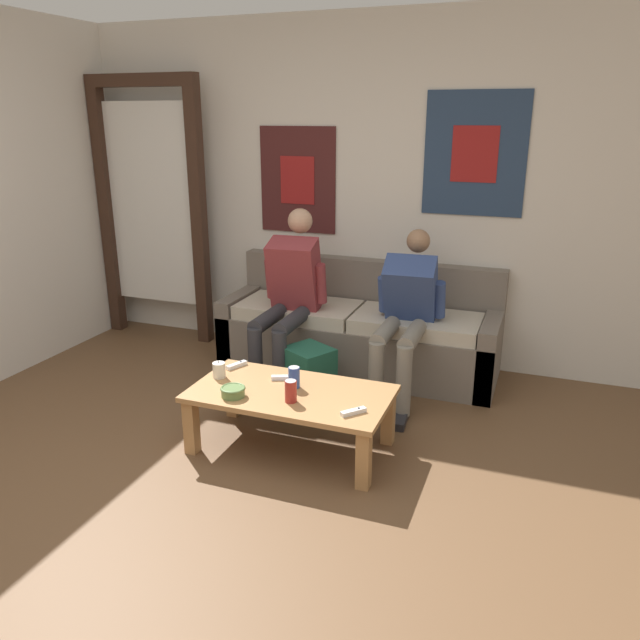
{
  "coord_description": "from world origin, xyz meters",
  "views": [
    {
      "loc": [
        1.5,
        -1.95,
        1.85
      ],
      "look_at": [
        0.21,
        1.47,
        0.64
      ],
      "focal_mm": 35.0,
      "sensor_mm": 36.0,
      "label": 1
    }
  ],
  "objects_px": {
    "ceramic_bowl": "(233,391)",
    "game_controller_near_right": "(353,412)",
    "person_seated_adult": "(289,292)",
    "backpack": "(308,376)",
    "pillar_candle": "(219,370)",
    "drink_can_blue": "(294,377)",
    "couch": "(359,333)",
    "game_controller_near_left": "(284,378)",
    "coffee_table": "(291,400)",
    "game_controller_far_center": "(237,365)",
    "person_seated_teen": "(406,310)",
    "drink_can_red": "(291,391)"
  },
  "relations": [
    {
      "from": "backpack",
      "to": "pillar_candle",
      "type": "relative_size",
      "value": 3.64
    },
    {
      "from": "couch",
      "to": "coffee_table",
      "type": "distance_m",
      "value": 1.29
    },
    {
      "from": "pillar_candle",
      "to": "drink_can_blue",
      "type": "distance_m",
      "value": 0.47
    },
    {
      "from": "person_seated_adult",
      "to": "pillar_candle",
      "type": "xyz_separation_m",
      "value": [
        -0.06,
        -0.92,
        -0.25
      ]
    },
    {
      "from": "coffee_table",
      "to": "backpack",
      "type": "height_order",
      "value": "backpack"
    },
    {
      "from": "coffee_table",
      "to": "pillar_candle",
      "type": "relative_size",
      "value": 10.87
    },
    {
      "from": "couch",
      "to": "person_seated_adult",
      "type": "xyz_separation_m",
      "value": [
        -0.42,
        -0.35,
        0.37
      ]
    },
    {
      "from": "person_seated_teen",
      "to": "game_controller_far_center",
      "type": "xyz_separation_m",
      "value": [
        -0.88,
        -0.76,
        -0.23
      ]
    },
    {
      "from": "couch",
      "to": "coffee_table",
      "type": "xyz_separation_m",
      "value": [
        -0.01,
        -1.29,
        0.02
      ]
    },
    {
      "from": "game_controller_near_right",
      "to": "backpack",
      "type": "bearing_deg",
      "value": 126.58
    },
    {
      "from": "person_seated_teen",
      "to": "person_seated_adult",
      "type": "bearing_deg",
      "value": -178.22
    },
    {
      "from": "person_seated_adult",
      "to": "drink_can_blue",
      "type": "relative_size",
      "value": 9.76
    },
    {
      "from": "person_seated_adult",
      "to": "game_controller_far_center",
      "type": "distance_m",
      "value": 0.79
    },
    {
      "from": "coffee_table",
      "to": "drink_can_red",
      "type": "distance_m",
      "value": 0.18
    },
    {
      "from": "game_controller_near_left",
      "to": "game_controller_far_center",
      "type": "relative_size",
      "value": 1.0
    },
    {
      "from": "coffee_table",
      "to": "ceramic_bowl",
      "type": "distance_m",
      "value": 0.34
    },
    {
      "from": "coffee_table",
      "to": "game_controller_near_left",
      "type": "xyz_separation_m",
      "value": [
        -0.1,
        0.13,
        0.07
      ]
    },
    {
      "from": "couch",
      "to": "ceramic_bowl",
      "type": "height_order",
      "value": "couch"
    },
    {
      "from": "ceramic_bowl",
      "to": "person_seated_adult",
      "type": "bearing_deg",
      "value": 97.08
    },
    {
      "from": "coffee_table",
      "to": "drink_can_blue",
      "type": "height_order",
      "value": "drink_can_blue"
    },
    {
      "from": "game_controller_near_left",
      "to": "game_controller_far_center",
      "type": "height_order",
      "value": "same"
    },
    {
      "from": "game_controller_far_center",
      "to": "pillar_candle",
      "type": "bearing_deg",
      "value": -97.05
    },
    {
      "from": "backpack",
      "to": "game_controller_near_right",
      "type": "xyz_separation_m",
      "value": [
        0.56,
        -0.75,
        0.19
      ]
    },
    {
      "from": "coffee_table",
      "to": "person_seated_adult",
      "type": "xyz_separation_m",
      "value": [
        -0.41,
        0.95,
        0.35
      ]
    },
    {
      "from": "pillar_candle",
      "to": "person_seated_teen",
      "type": "bearing_deg",
      "value": 46.18
    },
    {
      "from": "ceramic_bowl",
      "to": "game_controller_near_right",
      "type": "distance_m",
      "value": 0.69
    },
    {
      "from": "ceramic_bowl",
      "to": "drink_can_blue",
      "type": "bearing_deg",
      "value": 40.53
    },
    {
      "from": "backpack",
      "to": "game_controller_near_left",
      "type": "relative_size",
      "value": 2.6
    },
    {
      "from": "couch",
      "to": "backpack",
      "type": "xyz_separation_m",
      "value": [
        -0.15,
        -0.69,
        -0.1
      ]
    },
    {
      "from": "drink_can_blue",
      "to": "game_controller_near_right",
      "type": "relative_size",
      "value": 0.95
    },
    {
      "from": "ceramic_bowl",
      "to": "game_controller_far_center",
      "type": "xyz_separation_m",
      "value": [
        -0.18,
        0.38,
        -0.02
      ]
    },
    {
      "from": "drink_can_red",
      "to": "game_controller_near_left",
      "type": "xyz_separation_m",
      "value": [
        -0.16,
        0.26,
        -0.05
      ]
    },
    {
      "from": "couch",
      "to": "person_seated_adult",
      "type": "height_order",
      "value": "person_seated_adult"
    },
    {
      "from": "game_controller_near_left",
      "to": "person_seated_adult",
      "type": "bearing_deg",
      "value": 110.88
    },
    {
      "from": "person_seated_teen",
      "to": "drink_can_blue",
      "type": "distance_m",
      "value": 1.03
    },
    {
      "from": "coffee_table",
      "to": "person_seated_teen",
      "type": "relative_size",
      "value": 1.03
    },
    {
      "from": "coffee_table",
      "to": "game_controller_near_left",
      "type": "relative_size",
      "value": 7.75
    },
    {
      "from": "drink_can_red",
      "to": "game_controller_near_left",
      "type": "distance_m",
      "value": 0.31
    },
    {
      "from": "couch",
      "to": "game_controller_far_center",
      "type": "relative_size",
      "value": 14.09
    },
    {
      "from": "drink_can_blue",
      "to": "drink_can_red",
      "type": "relative_size",
      "value": 1.0
    },
    {
      "from": "ceramic_bowl",
      "to": "pillar_candle",
      "type": "bearing_deg",
      "value": 134.48
    },
    {
      "from": "person_seated_teen",
      "to": "game_controller_near_right",
      "type": "distance_m",
      "value": 1.14
    },
    {
      "from": "drink_can_blue",
      "to": "person_seated_adult",
      "type": "bearing_deg",
      "value": 114.74
    },
    {
      "from": "pillar_candle",
      "to": "game_controller_far_center",
      "type": "distance_m",
      "value": 0.18
    },
    {
      "from": "ceramic_bowl",
      "to": "drink_can_red",
      "type": "height_order",
      "value": "drink_can_red"
    },
    {
      "from": "ceramic_bowl",
      "to": "game_controller_near_right",
      "type": "bearing_deg",
      "value": 2.51
    },
    {
      "from": "couch",
      "to": "game_controller_near_left",
      "type": "height_order",
      "value": "couch"
    },
    {
      "from": "backpack",
      "to": "drink_can_red",
      "type": "xyz_separation_m",
      "value": [
        0.19,
        -0.73,
        0.24
      ]
    },
    {
      "from": "ceramic_bowl",
      "to": "game_controller_near_left",
      "type": "relative_size",
      "value": 0.97
    },
    {
      "from": "person_seated_teen",
      "to": "pillar_candle",
      "type": "bearing_deg",
      "value": -133.82
    }
  ]
}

